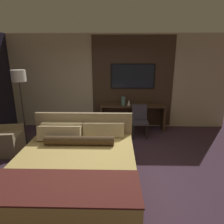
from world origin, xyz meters
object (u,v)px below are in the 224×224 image
tv (133,76)px  armchair_by_window (3,141)px  bed (75,170)px  floor_lamp (19,82)px  vase_tall (123,101)px  desk (132,112)px  vase_short (129,103)px  desk_chair (140,118)px

tv → armchair_by_window: tv is taller
bed → armchair_by_window: size_ratio=2.72×
floor_lamp → vase_tall: size_ratio=7.29×
vase_tall → floor_lamp: bearing=-160.4°
armchair_by_window → desk: bearing=-69.6°
armchair_by_window → vase_tall: vase_tall is taller
tv → vase_short: 0.80m
bed → floor_lamp: (-1.68, 1.87, 1.22)m
vase_tall → desk_chair: bearing=-46.4°
tv → bed: bearing=-110.8°
tv → vase_short: size_ratio=8.21×
bed → vase_short: 3.02m
desk → vase_short: size_ratio=12.10×
vase_short → floor_lamp: bearing=-161.5°
desk → vase_short: 0.36m
bed → tv: tv is taller
desk_chair → desk: bearing=106.7°
floor_lamp → vase_tall: (2.57, 0.91, -0.67)m
bed → vase_tall: 2.97m
tv → desk: bearing=-90.0°
tv → vase_short: (-0.12, -0.28, -0.74)m
floor_lamp → vase_short: (2.73, 0.91, -0.72)m
bed → armchair_by_window: bearing=146.8°
desk → vase_tall: bearing=-162.9°
floor_lamp → vase_tall: 2.80m
desk_chair → vase_short: (-0.28, 0.47, 0.33)m
tv → desk_chair: bearing=-77.8°
desk → vase_tall: 0.48m
desk → floor_lamp: (-2.85, -1.00, 1.04)m
bed → armchair_by_window: bed is taller
bed → vase_tall: size_ratio=8.58×
armchair_by_window → vase_tall: (2.83, 1.50, 0.62)m
floor_lamp → vase_tall: bearing=19.6°
vase_tall → vase_short: size_ratio=1.61×
armchair_by_window → floor_lamp: bearing=-31.0°
armchair_by_window → vase_tall: bearing=-68.7°
vase_short → vase_tall: bearing=-178.9°
bed → floor_lamp: bearing=132.0°
floor_lamp → armchair_by_window: bearing=-114.3°
desk_chair → armchair_by_window: size_ratio=1.10×
floor_lamp → vase_tall: floor_lamp is taller
bed → armchair_by_window: (-1.95, 1.28, -0.07)m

